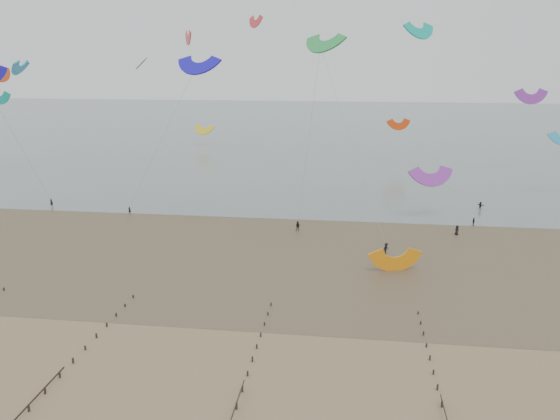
# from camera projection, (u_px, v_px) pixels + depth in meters

# --- Properties ---
(ground) EXTENTS (500.00, 500.00, 0.00)m
(ground) POSITION_uv_depth(u_px,v_px,m) (217.00, 353.00, 57.23)
(ground) COLOR brown
(ground) RESTS_ON ground
(sea_and_shore) EXTENTS (500.00, 665.00, 0.03)m
(sea_and_shore) POSITION_uv_depth(u_px,v_px,m) (242.00, 245.00, 90.59)
(sea_and_shore) COLOR #475654
(sea_and_shore) RESTS_ON ground
(kitesurfer_lead) EXTENTS (0.55, 0.37, 1.49)m
(kitesurfer_lead) POSITION_uv_depth(u_px,v_px,m) (130.00, 210.00, 108.37)
(kitesurfer_lead) COLOR black
(kitesurfer_lead) RESTS_ON ground
(kitesurfers) EXTENTS (126.66, 30.54, 1.82)m
(kitesurfers) POSITION_uv_depth(u_px,v_px,m) (433.00, 224.00, 98.70)
(kitesurfers) COLOR black
(kitesurfers) RESTS_ON ground
(grounded_kite) EXTENTS (7.75, 6.71, 3.66)m
(grounded_kite) POSITION_uv_depth(u_px,v_px,m) (395.00, 271.00, 79.52)
(grounded_kite) COLOR orange
(grounded_kite) RESTS_ON ground
(kites_airborne) EXTENTS (247.29, 122.67, 42.49)m
(kites_airborne) POSITION_uv_depth(u_px,v_px,m) (273.00, 92.00, 137.53)
(kites_airborne) COLOR purple
(kites_airborne) RESTS_ON ground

